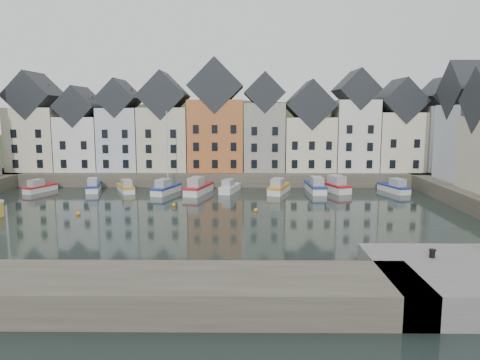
{
  "coord_description": "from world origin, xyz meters",
  "views": [
    {
      "loc": [
        4.69,
        -48.2,
        11.6
      ],
      "look_at": [
        4.16,
        6.0,
        3.55
      ],
      "focal_mm": 35.0,
      "sensor_mm": 36.0,
      "label": 1
    }
  ],
  "objects": [
    {
      "name": "boat_f",
      "position": [
        2.54,
        18.0,
        0.64
      ],
      "size": [
        3.16,
        5.87,
        2.15
      ],
      "rotation": [
        0.0,
        0.0,
        -0.27
      ],
      "color": "silver",
      "rests_on": "ground"
    },
    {
      "name": "far_terrace",
      "position": [
        3.21,
        28.0,
        8.88
      ],
      "size": [
        72.37,
        8.16,
        17.78
      ],
      "color": "beige",
      "rests_on": "far_quay"
    },
    {
      "name": "ground",
      "position": [
        0.0,
        0.0,
        0.0
      ],
      "size": [
        260.0,
        260.0,
        0.0
      ],
      "primitive_type": "plane",
      "color": "black",
      "rests_on": "ground"
    },
    {
      "name": "far_quay",
      "position": [
        0.0,
        30.0,
        1.0
      ],
      "size": [
        90.0,
        16.0,
        2.0
      ],
      "primitive_type": "cube",
      "color": "#474136",
      "rests_on": "ground"
    },
    {
      "name": "boat_c",
      "position": [
        -12.39,
        17.95,
        0.62
      ],
      "size": [
        3.81,
        5.67,
        2.09
      ],
      "rotation": [
        0.0,
        0.0,
        0.43
      ],
      "color": "silver",
      "rests_on": "ground"
    },
    {
      "name": "boat_g",
      "position": [
        9.57,
        17.39,
        0.72
      ],
      "size": [
        3.87,
        6.61,
        2.42
      ],
      "rotation": [
        0.0,
        0.0,
        -0.32
      ],
      "color": "silver",
      "rests_on": "ground"
    },
    {
      "name": "boat_j",
      "position": [
        26.22,
        18.18,
        0.67
      ],
      "size": [
        3.45,
        6.16,
        2.26
      ],
      "rotation": [
        0.0,
        0.0,
        0.29
      ],
      "color": "silver",
      "rests_on": "ground"
    },
    {
      "name": "boat_i",
      "position": [
        17.61,
        18.87,
        0.79
      ],
      "size": [
        4.49,
        7.25,
        2.66
      ],
      "rotation": [
        0.0,
        0.0,
        0.37
      ],
      "color": "silver",
      "rests_on": "ground"
    },
    {
      "name": "boat_a",
      "position": [
        -24.94,
        18.06,
        0.61
      ],
      "size": [
        3.48,
        5.6,
        2.06
      ],
      "rotation": [
        0.0,
        0.0,
        -0.37
      ],
      "color": "silver",
      "rests_on": "ground"
    },
    {
      "name": "boat_e",
      "position": [
        -1.85,
        16.79,
        0.8
      ],
      "size": [
        3.9,
        7.29,
        2.67
      ],
      "rotation": [
        0.0,
        0.0,
        -0.26
      ],
      "color": "silver",
      "rests_on": "ground"
    },
    {
      "name": "hillside",
      "position": [
        0.02,
        56.0,
        -17.96
      ],
      "size": [
        153.6,
        70.4,
        64.0
      ],
      "color": "#233219",
      "rests_on": "ground"
    },
    {
      "name": "boat_d",
      "position": [
        -6.47,
        16.76,
        0.76
      ],
      "size": [
        3.7,
        6.45,
        11.78
      ],
      "rotation": [
        0.0,
        0.0,
        -0.31
      ],
      "color": "silver",
      "rests_on": "ground"
    },
    {
      "name": "boat_h",
      "position": [
        14.93,
        18.16,
        0.76
      ],
      "size": [
        2.38,
        6.74,
        2.55
      ],
      "rotation": [
        0.0,
        0.0,
        0.05
      ],
      "color": "silver",
      "rests_on": "ground"
    },
    {
      "name": "mooring_buoys",
      "position": [
        -4.0,
        5.33,
        0.15
      ],
      "size": [
        20.5,
        5.5,
        0.5
      ],
      "color": "orange",
      "rests_on": "ground"
    },
    {
      "name": "boat_b",
      "position": [
        -17.32,
        18.73,
        0.66
      ],
      "size": [
        2.97,
        6.0,
        2.21
      ],
      "rotation": [
        0.0,
        0.0,
        0.21
      ],
      "color": "silver",
      "rests_on": "ground"
    },
    {
      "name": "mooring_bollard",
      "position": [
        17.08,
        -18.33,
        2.31
      ],
      "size": [
        0.48,
        0.48,
        0.56
      ],
      "color": "black",
      "rests_on": "near_quay"
    }
  ]
}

